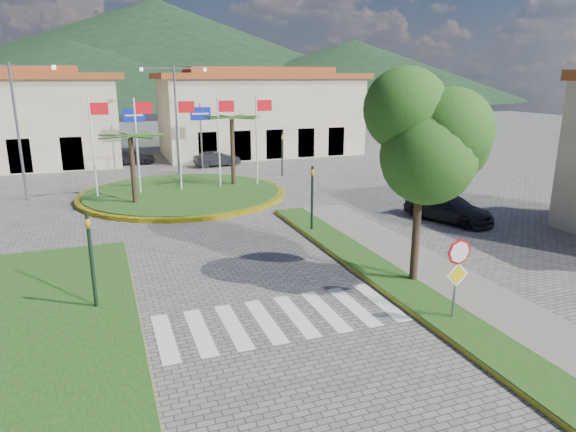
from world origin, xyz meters
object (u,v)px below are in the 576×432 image
object	(u,v)px
stop_sign	(458,267)
white_van	(44,161)
car_side_right	(448,208)
deciduous_tree	(422,139)
car_dark_b	(217,159)
car_dark_a	(131,157)
roundabout_island	(183,193)

from	to	relation	value
stop_sign	white_van	xyz separation A→B (m)	(-13.81, 33.32, -1.13)
car_side_right	deciduous_tree	bearing A→B (deg)	-156.40
car_dark_b	white_van	bearing A→B (deg)	70.76
car_side_right	car_dark_a	bearing A→B (deg)	98.62
roundabout_island	stop_sign	xyz separation A→B (m)	(4.90, -20.04, 1.62)
white_van	car_side_right	size ratio (longest dim) A/B	1.00
white_van	car_dark_a	xyz separation A→B (m)	(6.73, 0.12, 0.00)
roundabout_island	stop_sign	bearing A→B (deg)	-76.27
white_van	car_side_right	world-z (taller)	car_side_right
car_dark_a	car_dark_b	xyz separation A→B (m)	(6.60, -3.35, -0.04)
roundabout_island	car_dark_a	bearing A→B (deg)	99.24
deciduous_tree	white_van	size ratio (longest dim) A/B	1.44
car_dark_b	stop_sign	bearing A→B (deg)	175.27
car_dark_b	car_side_right	bearing A→B (deg)	-165.71
car_dark_a	deciduous_tree	bearing A→B (deg)	-165.68
stop_sign	deciduous_tree	xyz separation A→B (m)	(0.60, 3.04, 3.38)
deciduous_tree	stop_sign	bearing A→B (deg)	-101.18
stop_sign	car_side_right	size ratio (longest dim) A/B	0.56
roundabout_island	white_van	xyz separation A→B (m)	(-8.91, 13.28, 0.49)
car_dark_b	car_side_right	distance (m)	21.88
deciduous_tree	car_side_right	distance (m)	10.14
car_dark_a	car_side_right	xyz separation A→B (m)	(14.06, -23.92, 0.03)
stop_sign	car_dark_b	bearing A→B (deg)	90.90
roundabout_island	white_van	world-z (taller)	roundabout_island
car_dark_a	car_side_right	size ratio (longest dim) A/B	0.82
roundabout_island	car_dark_b	world-z (taller)	roundabout_island
roundabout_island	car_dark_a	size ratio (longest dim) A/B	3.30
roundabout_island	car_dark_b	size ratio (longest dim) A/B	3.39
white_van	car_dark_b	world-z (taller)	white_van
roundabout_island	car_dark_a	world-z (taller)	roundabout_island
deciduous_tree	car_dark_b	bearing A→B (deg)	92.27
deciduous_tree	car_dark_b	xyz separation A→B (m)	(-1.07, 27.05, -4.56)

